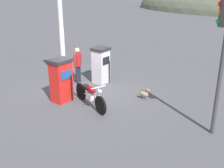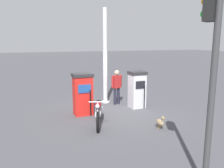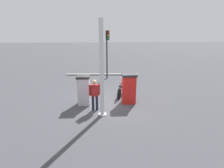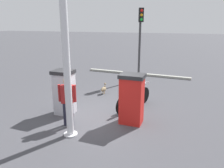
% 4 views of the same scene
% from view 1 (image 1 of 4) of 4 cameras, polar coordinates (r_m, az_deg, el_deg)
% --- Properties ---
extents(ground_plane, '(120.00, 120.00, 0.00)m').
position_cam_1_polar(ground_plane, '(11.48, -5.13, -1.58)').
color(ground_plane, '#424247').
extents(fuel_pump_near, '(0.67, 0.80, 1.64)m').
position_cam_1_polar(fuel_pump_near, '(10.48, -10.43, 0.82)').
color(fuel_pump_near, red).
rests_on(fuel_pump_near, ground).
extents(fuel_pump_far, '(0.69, 0.70, 1.60)m').
position_cam_1_polar(fuel_pump_far, '(12.23, -2.31, 3.94)').
color(fuel_pump_far, silver).
rests_on(fuel_pump_far, ground).
extents(motorcycle_near_pump, '(2.00, 0.93, 0.97)m').
position_cam_1_polar(motorcycle_near_pump, '(9.95, -4.46, -2.27)').
color(motorcycle_near_pump, black).
rests_on(motorcycle_near_pump, ground).
extents(attendant_person, '(0.27, 0.58, 1.58)m').
position_cam_1_polar(attendant_person, '(12.28, -7.07, 4.30)').
color(attendant_person, '#1E1E2D').
rests_on(attendant_person, ground).
extents(wandering_duck, '(0.48, 0.23, 0.48)m').
position_cam_1_polar(wandering_duck, '(10.71, 6.65, -2.00)').
color(wandering_duck, '#847051').
rests_on(wandering_duck, ground).
extents(roadside_traffic_light, '(0.40, 0.30, 3.91)m').
position_cam_1_polar(roadside_traffic_light, '(8.06, 21.68, 7.18)').
color(roadside_traffic_light, '#38383A').
rests_on(roadside_traffic_light, ground).
extents(canopy_support_pole, '(0.40, 0.40, 4.36)m').
position_cam_1_polar(canopy_support_pole, '(12.11, -10.33, 9.74)').
color(canopy_support_pole, silver).
rests_on(canopy_support_pole, ground).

